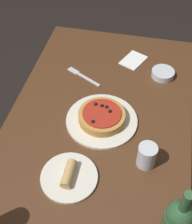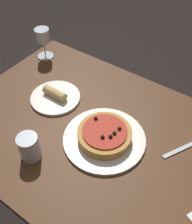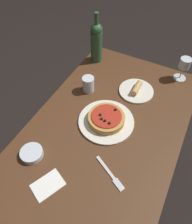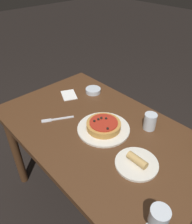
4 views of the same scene
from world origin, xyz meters
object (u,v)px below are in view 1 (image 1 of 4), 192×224
object	(u,v)px
pizza	(102,116)
side_bowl	(163,73)
water_cup	(147,156)
fork	(82,76)
dinner_plate	(102,120)
side_plate	(69,176)
dining_table	(99,132)

from	to	relation	value
pizza	side_bowl	xyz separation A→B (m)	(-0.34, 0.23, -0.02)
water_cup	fork	world-z (taller)	water_cup
dinner_plate	side_plate	bearing A→B (deg)	-11.97
dinner_plate	fork	world-z (taller)	dinner_plate
dining_table	water_cup	size ratio (longest dim) A/B	12.89
side_bowl	dinner_plate	bearing A→B (deg)	-33.77
pizza	dining_table	bearing A→B (deg)	-149.08
fork	side_plate	size ratio (longest dim) A/B	0.87
side_bowl	pizza	bearing A→B (deg)	-33.79
fork	pizza	bearing A→B (deg)	148.34
pizza	water_cup	size ratio (longest dim) A/B	2.01
water_cup	fork	xyz separation A→B (m)	(-0.43, -0.35, -0.05)
dining_table	side_plate	bearing A→B (deg)	-8.71
dinner_plate	side_plate	xyz separation A→B (m)	(0.29, -0.06, 0.01)
dining_table	side_plate	xyz separation A→B (m)	(0.31, -0.05, 0.11)
dinner_plate	side_bowl	world-z (taller)	side_bowl
fork	dinner_plate	bearing A→B (deg)	148.34
dining_table	pizza	size ratio (longest dim) A/B	6.42
pizza	side_bowl	world-z (taller)	pizza
pizza	side_plate	bearing A→B (deg)	-11.96
side_bowl	side_plate	bearing A→B (deg)	-24.69
dining_table	fork	size ratio (longest dim) A/B	6.92
pizza	fork	xyz separation A→B (m)	(-0.26, -0.15, -0.03)
dinner_plate	pizza	world-z (taller)	pizza
pizza	water_cup	xyz separation A→B (m)	(0.17, 0.20, 0.02)
side_bowl	fork	size ratio (longest dim) A/B	0.60
dinner_plate	fork	size ratio (longest dim) A/B	1.65
dinner_plate	water_cup	xyz separation A→B (m)	(0.17, 0.20, 0.04)
pizza	fork	world-z (taller)	pizza
water_cup	pizza	bearing A→B (deg)	-129.92
dining_table	water_cup	world-z (taller)	water_cup
dining_table	fork	world-z (taller)	fork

